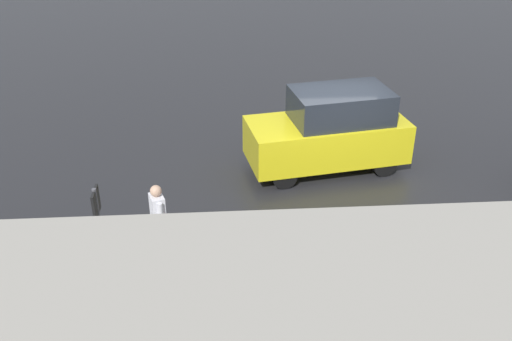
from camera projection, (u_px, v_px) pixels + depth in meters
The scene contains 7 objects.
ground_plane at pixel (333, 178), 14.08m from camera, with size 60.00×60.00×0.00m, color black.
kerb_strip at pixel (375, 289), 10.39m from camera, with size 24.00×3.20×0.04m, color gray.
moving_hatchback at pixel (330, 131), 14.09m from camera, with size 4.13×2.34×2.06m.
fire_hydrant at pixel (196, 232), 11.33m from camera, with size 0.42×0.31×0.80m.
pedestrian at pixel (158, 216), 10.83m from camera, with size 0.34×0.55×1.62m.
metal_railing at pixel (407, 295), 9.21m from camera, with size 8.04×0.04×1.05m.
sign_post at pixel (101, 233), 9.26m from camera, with size 0.07×0.44×2.40m.
Camera 1 is at (2.71, 12.13, 6.88)m, focal length 40.00 mm.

